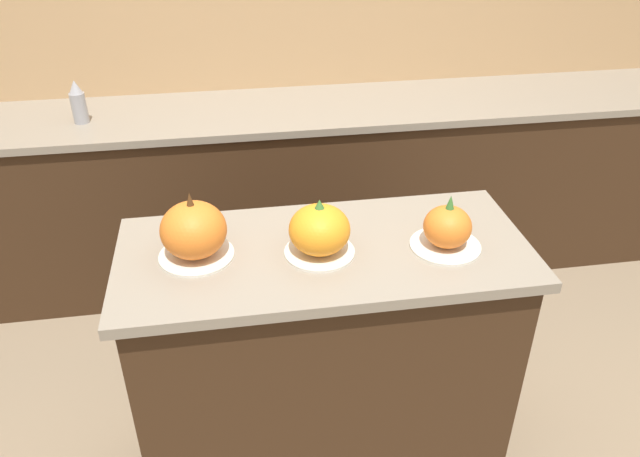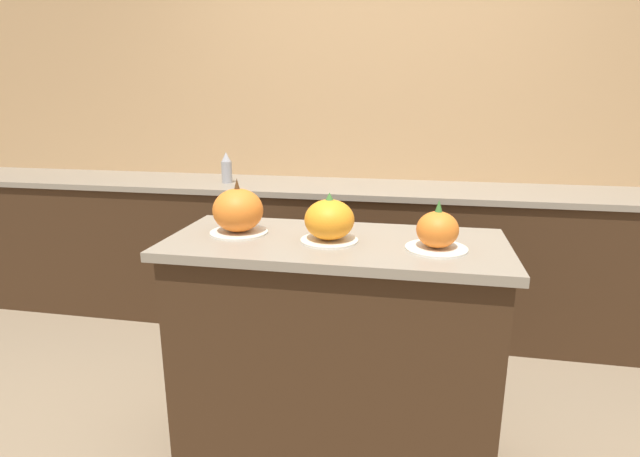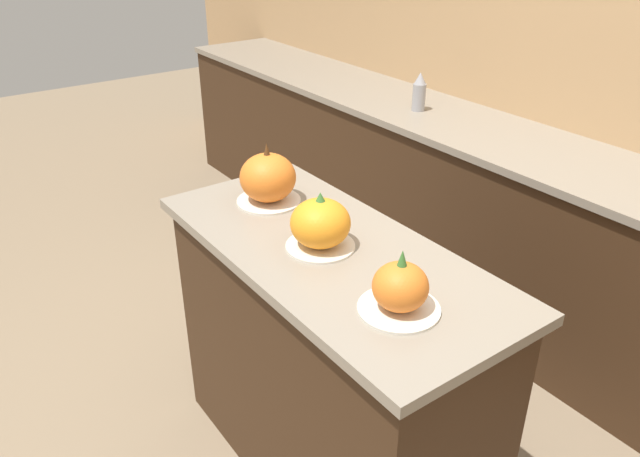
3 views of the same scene
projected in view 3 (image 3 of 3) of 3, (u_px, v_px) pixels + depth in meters
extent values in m
cube|color=#382314|center=(328.00, 371.00, 2.14)|extent=(1.21, 0.51, 0.91)
cube|color=gray|center=(329.00, 252.00, 1.92)|extent=(1.27, 0.57, 0.03)
cube|color=#382314|center=(558.00, 261.00, 2.81)|extent=(6.00, 0.56, 0.89)
cube|color=gray|center=(578.00, 166.00, 2.59)|extent=(6.00, 0.60, 0.03)
cylinder|color=silver|center=(269.00, 201.00, 2.20)|extent=(0.23, 0.23, 0.01)
ellipsoid|color=orange|center=(268.00, 178.00, 2.15)|extent=(0.20, 0.20, 0.17)
cone|color=#4C2D14|center=(267.00, 149.00, 2.11)|extent=(0.02, 0.02, 0.04)
cylinder|color=silver|center=(320.00, 246.00, 1.91)|extent=(0.21, 0.21, 0.01)
ellipsoid|color=orange|center=(320.00, 223.00, 1.87)|extent=(0.18, 0.18, 0.15)
cone|color=#38702D|center=(320.00, 197.00, 1.83)|extent=(0.03, 0.03, 0.03)
cylinder|color=silver|center=(399.00, 309.00, 1.62)|extent=(0.22, 0.22, 0.01)
ellipsoid|color=orange|center=(400.00, 287.00, 1.59)|extent=(0.15, 0.15, 0.13)
cone|color=#38702D|center=(402.00, 258.00, 1.55)|extent=(0.03, 0.03, 0.05)
cylinder|color=#99999E|center=(419.00, 97.00, 3.19)|extent=(0.07, 0.07, 0.14)
cone|color=#99999E|center=(420.00, 78.00, 3.14)|extent=(0.06, 0.06, 0.06)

